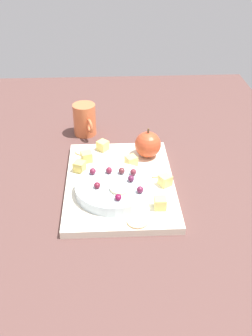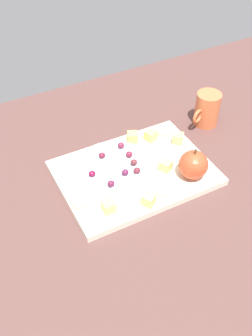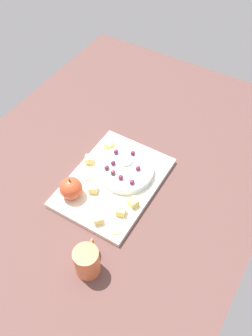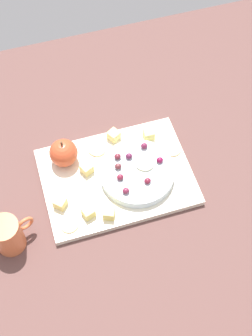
% 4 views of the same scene
% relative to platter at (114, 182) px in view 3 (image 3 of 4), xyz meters
% --- Properties ---
extents(table, '(1.45, 0.96, 0.04)m').
position_rel_platter_xyz_m(table, '(-0.02, 0.03, -0.03)').
color(table, brown).
rests_on(table, ground).
extents(platter, '(0.35, 0.26, 0.02)m').
position_rel_platter_xyz_m(platter, '(0.00, 0.00, 0.00)').
color(platter, '#EDE3CA').
rests_on(platter, table).
extents(serving_dish, '(0.18, 0.18, 0.02)m').
position_rel_platter_xyz_m(serving_dish, '(0.05, -0.01, 0.02)').
color(serving_dish, silver).
rests_on(serving_dish, platter).
extents(apple_whole, '(0.07, 0.07, 0.07)m').
position_rel_platter_xyz_m(apple_whole, '(-0.11, 0.08, 0.04)').
color(apple_whole, '#C74A29').
rests_on(apple_whole, platter).
extents(apple_stem, '(0.01, 0.01, 0.01)m').
position_rel_platter_xyz_m(apple_stem, '(-0.11, 0.08, 0.08)').
color(apple_stem, brown).
rests_on(apple_stem, apple_whole).
extents(cheese_cube_0, '(0.03, 0.03, 0.03)m').
position_rel_platter_xyz_m(cheese_cube_0, '(-0.09, -0.08, 0.02)').
color(cheese_cube_0, '#E1D06B').
rests_on(cheese_cube_0, platter).
extents(cheese_cube_1, '(0.04, 0.04, 0.03)m').
position_rel_platter_xyz_m(cheese_cube_1, '(-0.15, -0.04, 0.02)').
color(cheese_cube_1, '#E8D171').
rests_on(cheese_cube_1, platter).
extents(cheese_cube_2, '(0.03, 0.03, 0.03)m').
position_rel_platter_xyz_m(cheese_cube_2, '(-0.07, 0.03, 0.02)').
color(cheese_cube_2, '#ECD175').
rests_on(cheese_cube_2, platter).
extents(cheese_cube_3, '(0.03, 0.03, 0.03)m').
position_rel_platter_xyz_m(cheese_cube_3, '(-0.05, -0.10, 0.02)').
color(cheese_cube_3, '#E8D467').
rests_on(cheese_cube_3, platter).
extents(cheese_cube_4, '(0.03, 0.03, 0.03)m').
position_rel_platter_xyz_m(cheese_cube_4, '(0.11, 0.08, 0.02)').
color(cheese_cube_4, '#E2D472').
rests_on(cheese_cube_4, platter).
extents(cheese_cube_5, '(0.04, 0.04, 0.03)m').
position_rel_platter_xyz_m(cheese_cube_5, '(0.02, 0.11, 0.02)').
color(cheese_cube_5, '#F1D578').
rests_on(cheese_cube_5, platter).
extents(cracker_0, '(0.04, 0.04, 0.00)m').
position_rel_platter_xyz_m(cracker_0, '(0.15, 0.04, 0.01)').
color(cracker_0, '#D9B481').
rests_on(cracker_0, platter).
extents(cracker_1, '(0.04, 0.04, 0.00)m').
position_rel_platter_xyz_m(cracker_1, '(-0.03, 0.08, 0.01)').
color(cracker_1, '#D8B583').
rests_on(cracker_1, platter).
extents(cracker_2, '(0.04, 0.04, 0.00)m').
position_rel_platter_xyz_m(cracker_2, '(-0.14, -0.09, 0.01)').
color(cracker_2, '#E3BE80').
rests_on(cracker_2, platter).
extents(grape_0, '(0.02, 0.01, 0.01)m').
position_rel_platter_xyz_m(grape_0, '(0.00, -0.06, 0.04)').
color(grape_0, maroon).
rests_on(grape_0, serving_dish).
extents(grape_1, '(0.02, 0.01, 0.02)m').
position_rel_platter_xyz_m(grape_1, '(0.01, 0.00, 0.04)').
color(grape_1, brown).
rests_on(grape_1, serving_dish).
extents(grape_2, '(0.02, 0.01, 0.02)m').
position_rel_platter_xyz_m(grape_2, '(0.08, 0.04, 0.04)').
color(grape_2, maroon).
rests_on(grape_2, serving_dish).
extents(grape_3, '(0.02, 0.01, 0.01)m').
position_rel_platter_xyz_m(grape_3, '(0.00, -0.03, 0.04)').
color(grape_3, maroon).
rests_on(grape_3, serving_dish).
extents(grape_4, '(0.02, 0.01, 0.01)m').
position_rel_platter_xyz_m(grape_4, '(0.10, -0.01, 0.04)').
color(grape_4, maroon).
rests_on(grape_4, serving_dish).
extents(grape_5, '(0.02, 0.01, 0.01)m').
position_rel_platter_xyz_m(grape_5, '(0.01, 0.04, 0.04)').
color(grape_5, maroon).
rests_on(grape_5, serving_dish).
extents(grape_6, '(0.02, 0.01, 0.01)m').
position_rel_platter_xyz_m(grape_6, '(0.04, 0.02, 0.04)').
color(grape_6, '#5E2040').
rests_on(grape_6, serving_dish).
extents(grape_7, '(0.02, 0.01, 0.01)m').
position_rel_platter_xyz_m(grape_7, '(0.06, -0.05, 0.04)').
color(grape_7, maroon).
rests_on(grape_7, serving_dish).
extents(apple_slice_0, '(0.05, 0.05, 0.01)m').
position_rel_platter_xyz_m(apple_slice_0, '(0.07, -0.00, 0.04)').
color(apple_slice_0, beige).
rests_on(apple_slice_0, serving_dish).
extents(cup, '(0.09, 0.07, 0.09)m').
position_rel_platter_xyz_m(cup, '(-0.27, -0.09, 0.04)').
color(cup, '#DA6D3F').
rests_on(cup, table).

